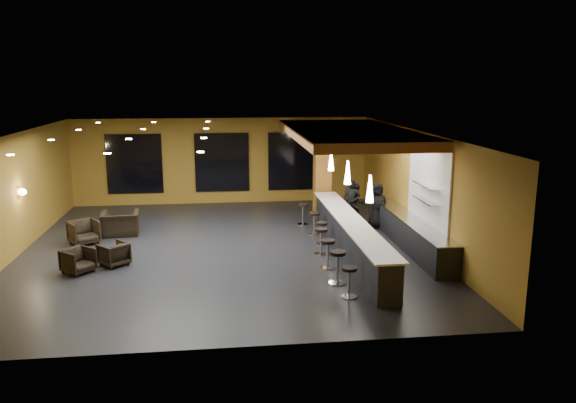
{
  "coord_description": "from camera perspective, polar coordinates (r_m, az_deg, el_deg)",
  "views": [
    {
      "loc": [
        -0.07,
        -16.48,
        5.06
      ],
      "look_at": [
        2.0,
        0.5,
        1.3
      ],
      "focal_mm": 35.0,
      "sensor_mm": 36.0,
      "label": 1
    }
  ],
  "objects": [
    {
      "name": "bar_stool_6",
      "position": [
        19.76,
        1.52,
        -1.0
      ],
      "size": [
        0.38,
        0.38,
        0.75
      ],
      "rotation": [
        0.0,
        0.0,
        -0.29
      ],
      "color": "silver",
      "rests_on": "floor"
    },
    {
      "name": "bar_stool_0",
      "position": [
        13.36,
        6.23,
        -7.74
      ],
      "size": [
        0.38,
        0.38,
        0.74
      ],
      "rotation": [
        0.0,
        0.0,
        -0.23
      ],
      "color": "silver",
      "rests_on": "floor"
    },
    {
      "name": "bar_stool_2",
      "position": [
        15.27,
        4.05,
        -4.96
      ],
      "size": [
        0.4,
        0.4,
        0.8
      ],
      "rotation": [
        0.0,
        0.0,
        -0.19
      ],
      "color": "silver",
      "rests_on": "floor"
    },
    {
      "name": "prep_top",
      "position": [
        17.48,
        12.38,
        -1.72
      ],
      "size": [
        0.72,
        6.0,
        0.03
      ],
      "primitive_type": "cube",
      "color": "silver",
      "rests_on": "prep_counter"
    },
    {
      "name": "window_right",
      "position": [
        23.37,
        0.68,
        4.13
      ],
      "size": [
        2.2,
        0.06,
        2.4
      ],
      "primitive_type": "cube",
      "color": "black",
      "rests_on": "wall_back"
    },
    {
      "name": "window_center",
      "position": [
        23.17,
        -6.72,
        3.97
      ],
      "size": [
        2.2,
        0.06,
        2.4
      ],
      "primitive_type": "cube",
      "color": "black",
      "rests_on": "wall_back"
    },
    {
      "name": "wall_shelf_lower",
      "position": [
        16.74,
        13.82,
        0.1
      ],
      "size": [
        0.3,
        1.5,
        0.03
      ],
      "primitive_type": "cube",
      "color": "silver",
      "rests_on": "wall_right"
    },
    {
      "name": "window_left",
      "position": [
        23.42,
        -15.33,
        3.7
      ],
      "size": [
        2.2,
        0.06,
        2.4
      ],
      "primitive_type": "cube",
      "color": "black",
      "rests_on": "wall_back"
    },
    {
      "name": "staff_c",
      "position": [
        19.52,
        9.04,
        -0.4
      ],
      "size": [
        0.8,
        0.55,
        1.58
      ],
      "primitive_type": "imported",
      "rotation": [
        0.0,
        0.0,
        -0.06
      ],
      "color": "black",
      "rests_on": "floor"
    },
    {
      "name": "pendant_0",
      "position": [
        14.24,
        8.32,
        1.3
      ],
      "size": [
        0.2,
        0.2,
        0.7
      ],
      "primitive_type": "cone",
      "color": "white",
      "rests_on": "wood_soffit"
    },
    {
      "name": "wall_shelf_upper",
      "position": [
        16.65,
        13.9,
        1.62
      ],
      "size": [
        0.3,
        1.5,
        0.03
      ],
      "primitive_type": "cube",
      "color": "silver",
      "rests_on": "wall_right"
    },
    {
      "name": "staff_b",
      "position": [
        19.62,
        6.94,
        -0.37
      ],
      "size": [
        0.89,
        0.8,
        1.51
      ],
      "primitive_type": "imported",
      "rotation": [
        0.0,
        0.0,
        0.37
      ],
      "color": "black",
      "rests_on": "floor"
    },
    {
      "name": "column",
      "position": [
        20.69,
        3.51,
        3.17
      ],
      "size": [
        0.6,
        0.6,
        3.5
      ],
      "primitive_type": "cube",
      "color": "#9B6322",
      "rests_on": "floor"
    },
    {
      "name": "floor",
      "position": [
        17.25,
        -6.43,
        -4.91
      ],
      "size": [
        12.0,
        13.0,
        0.1
      ],
      "primitive_type": "cube",
      "color": "black",
      "rests_on": "ground"
    },
    {
      "name": "staff_a",
      "position": [
        19.46,
        6.44,
        -0.18
      ],
      "size": [
        0.7,
        0.55,
        1.7
      ],
      "primitive_type": "imported",
      "rotation": [
        0.0,
        0.0,
        -0.26
      ],
      "color": "black",
      "rests_on": "floor"
    },
    {
      "name": "tile_backsplash",
      "position": [
        16.89,
        14.1,
        1.58
      ],
      "size": [
        0.06,
        3.2,
        2.4
      ],
      "primitive_type": "cube",
      "color": "white",
      "rests_on": "wall_right"
    },
    {
      "name": "armchair_d",
      "position": [
        19.29,
        -16.66,
        -2.15
      ],
      "size": [
        1.29,
        1.15,
        0.78
      ],
      "primitive_type": "imported",
      "rotation": [
        0.0,
        0.0,
        3.23
      ],
      "color": "black",
      "rests_on": "floor"
    },
    {
      "name": "bar_stool_5",
      "position": [
        18.53,
        2.7,
        -1.93
      ],
      "size": [
        0.38,
        0.38,
        0.75
      ],
      "rotation": [
        0.0,
        0.0,
        0.33
      ],
      "color": "silver",
      "rests_on": "floor"
    },
    {
      "name": "pendant_1",
      "position": [
        16.63,
        6.08,
        2.95
      ],
      "size": [
        0.2,
        0.2,
        0.7
      ],
      "primitive_type": "cone",
      "color": "white",
      "rests_on": "wood_soffit"
    },
    {
      "name": "bar_stool_4",
      "position": [
        17.42,
        3.41,
        -2.94
      ],
      "size": [
        0.36,
        0.36,
        0.71
      ],
      "rotation": [
        0.0,
        0.0,
        0.36
      ],
      "color": "silver",
      "rests_on": "floor"
    },
    {
      "name": "wall_left",
      "position": [
        17.84,
        -26.39,
        0.4
      ],
      "size": [
        0.1,
        13.0,
        3.5
      ],
      "primitive_type": "cube",
      "color": "olive",
      "rests_on": "floor"
    },
    {
      "name": "bar_top",
      "position": [
        16.42,
        6.36,
        -1.9
      ],
      "size": [
        0.78,
        8.1,
        0.05
      ],
      "primitive_type": "cube",
      "color": "white",
      "rests_on": "bar_counter"
    },
    {
      "name": "wall_sconce",
      "position": [
        18.24,
        -25.4,
        0.89
      ],
      "size": [
        0.22,
        0.22,
        0.22
      ],
      "primitive_type": "sphere",
      "color": "#FFE5B2",
      "rests_on": "wall_left"
    },
    {
      "name": "ceiling",
      "position": [
        16.55,
        -6.73,
        7.08
      ],
      "size": [
        12.0,
        13.0,
        0.1
      ],
      "primitive_type": "cube",
      "color": "black"
    },
    {
      "name": "armchair_c",
      "position": [
        18.61,
        -20.03,
        -2.95
      ],
      "size": [
        1.12,
        1.13,
        0.75
      ],
      "primitive_type": "imported",
      "rotation": [
        0.0,
        0.0,
        0.57
      ],
      "color": "black",
      "rests_on": "floor"
    },
    {
      "name": "bar_stool_1",
      "position": [
        14.16,
        5.04,
        -6.23
      ],
      "size": [
        0.43,
        0.43,
        0.85
      ],
      "rotation": [
        0.0,
        0.0,
        0.03
      ],
      "color": "silver",
      "rests_on": "floor"
    },
    {
      "name": "wood_soffit",
      "position": [
        18.03,
        6.17,
        6.91
      ],
      "size": [
        3.6,
        8.0,
        0.28
      ],
      "primitive_type": "cube",
      "color": "#AA6631",
      "rests_on": "ceiling"
    },
    {
      "name": "wall_front",
      "position": [
        10.47,
        -6.25,
        -6.11
      ],
      "size": [
        12.0,
        0.1,
        3.5
      ],
      "primitive_type": "cube",
      "color": "olive",
      "rests_on": "floor"
    },
    {
      "name": "wall_right",
      "position": [
        17.89,
        13.19,
        1.4
      ],
      "size": [
        0.1,
        13.0,
        3.5
      ],
      "primitive_type": "cube",
      "color": "olive",
      "rests_on": "floor"
    },
    {
      "name": "bar_counter",
      "position": [
        16.56,
        6.32,
        -3.66
      ],
      "size": [
        0.6,
        8.0,
        1.0
      ],
      "primitive_type": "cube",
      "color": "black",
      "rests_on": "floor"
    },
    {
      "name": "prep_counter",
      "position": [
        17.59,
        12.31,
        -3.15
      ],
      "size": [
        0.7,
        6.0,
        0.86
      ],
      "primitive_type": "cube",
      "color": "black",
      "rests_on": "floor"
    },
    {
      "name": "wall_back",
      "position": [
        23.27,
        -6.72,
        4.13
      ],
      "size": [
        12.0,
        0.1,
        3.5
      ],
      "primitive_type": "cube",
      "color": "olive",
      "rests_on": "floor"
    },
    {
      "name": "armchair_a",
      "position": [
        15.97,
        -20.54,
        -5.65
      ],
      "size": [
        1.0,
        1.0,
        0.66
      ],
      "primitive_type": "imported",
      "rotation": [
        0.0,
        0.0,
        0.86
      ],
      "color": "black",
      "rests_on": "floor"
    },
    {
      "name": "bar_stool_3",
      "position": [
        16.41,
        3.38,
        -3.72
      ],
      "size": [
        0.4,
        0.4,
        0.8
      ],
      "rotation": [
        0.0,
        0.0,
        0.3
      ],
      "color": "silver",
      "rests_on": "floor"
    },
    {
      "name": "pendant_2",
      "position": [
        19.04,
        4.4,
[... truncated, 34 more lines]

